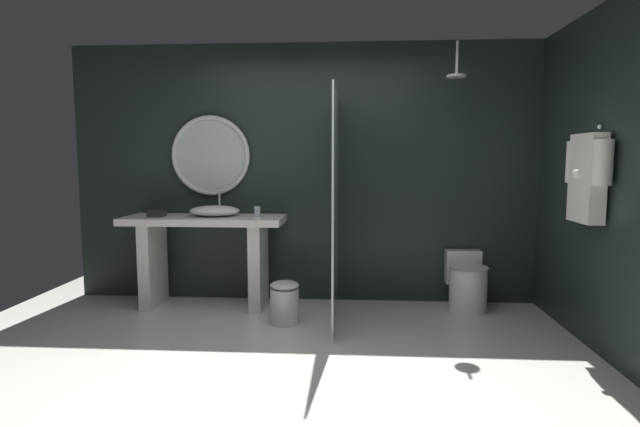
{
  "coord_description": "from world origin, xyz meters",
  "views": [
    {
      "loc": [
        0.46,
        -3.19,
        1.45
      ],
      "look_at": [
        0.21,
        0.73,
        1.02
      ],
      "focal_mm": 27.95,
      "sensor_mm": 36.0,
      "label": 1
    }
  ],
  "objects_px": {
    "rain_shower_head": "(457,72)",
    "tissue_box": "(157,213)",
    "round_wall_mirror": "(211,155)",
    "tumbler_cup": "(257,212)",
    "hanging_bathrobe": "(587,174)",
    "toilet": "(466,282)",
    "vessel_sink": "(215,211)",
    "waste_bin": "(285,302)"
  },
  "relations": [
    {
      "from": "rain_shower_head",
      "to": "tissue_box",
      "type": "bearing_deg",
      "value": 179.04
    },
    {
      "from": "round_wall_mirror",
      "to": "rain_shower_head",
      "type": "xyz_separation_m",
      "value": [
        2.37,
        -0.36,
        0.74
      ]
    },
    {
      "from": "tumbler_cup",
      "to": "hanging_bathrobe",
      "type": "relative_size",
      "value": 0.15
    },
    {
      "from": "tissue_box",
      "to": "rain_shower_head",
      "type": "relative_size",
      "value": 0.48
    },
    {
      "from": "round_wall_mirror",
      "to": "tumbler_cup",
      "type": "bearing_deg",
      "value": -29.39
    },
    {
      "from": "tumbler_cup",
      "to": "toilet",
      "type": "xyz_separation_m",
      "value": [
        2.02,
        0.1,
        -0.68
      ]
    },
    {
      "from": "tumbler_cup",
      "to": "tissue_box",
      "type": "distance_m",
      "value": 0.98
    },
    {
      "from": "hanging_bathrobe",
      "to": "toilet",
      "type": "relative_size",
      "value": 1.28
    },
    {
      "from": "vessel_sink",
      "to": "round_wall_mirror",
      "type": "relative_size",
      "value": 0.6
    },
    {
      "from": "tissue_box",
      "to": "toilet",
      "type": "relative_size",
      "value": 0.27
    },
    {
      "from": "tumbler_cup",
      "to": "rain_shower_head",
      "type": "bearing_deg",
      "value": -2.0
    },
    {
      "from": "tissue_box",
      "to": "rain_shower_head",
      "type": "xyz_separation_m",
      "value": [
        2.82,
        -0.05,
        1.3
      ]
    },
    {
      "from": "tissue_box",
      "to": "tumbler_cup",
      "type": "bearing_deg",
      "value": 0.98
    },
    {
      "from": "hanging_bathrobe",
      "to": "rain_shower_head",
      "type": "bearing_deg",
      "value": 135.3
    },
    {
      "from": "round_wall_mirror",
      "to": "waste_bin",
      "type": "distance_m",
      "value": 1.72
    },
    {
      "from": "vessel_sink",
      "to": "toilet",
      "type": "bearing_deg",
      "value": 0.77
    },
    {
      "from": "tumbler_cup",
      "to": "round_wall_mirror",
      "type": "height_order",
      "value": "round_wall_mirror"
    },
    {
      "from": "tissue_box",
      "to": "round_wall_mirror",
      "type": "xyz_separation_m",
      "value": [
        0.45,
        0.32,
        0.56
      ]
    },
    {
      "from": "waste_bin",
      "to": "tissue_box",
      "type": "bearing_deg",
      "value": 161.86
    },
    {
      "from": "tumbler_cup",
      "to": "round_wall_mirror",
      "type": "relative_size",
      "value": 0.13
    },
    {
      "from": "tissue_box",
      "to": "waste_bin",
      "type": "relative_size",
      "value": 0.4
    },
    {
      "from": "rain_shower_head",
      "to": "toilet",
      "type": "xyz_separation_m",
      "value": [
        0.18,
        0.17,
        -1.96
      ]
    },
    {
      "from": "round_wall_mirror",
      "to": "vessel_sink",
      "type": "bearing_deg",
      "value": -67.78
    },
    {
      "from": "vessel_sink",
      "to": "tissue_box",
      "type": "height_order",
      "value": "vessel_sink"
    },
    {
      "from": "waste_bin",
      "to": "rain_shower_head",
      "type": "bearing_deg",
      "value": 14.05
    },
    {
      "from": "tumbler_cup",
      "to": "rain_shower_head",
      "type": "relative_size",
      "value": 0.33
    },
    {
      "from": "tumbler_cup",
      "to": "tissue_box",
      "type": "height_order",
      "value": "tumbler_cup"
    },
    {
      "from": "vessel_sink",
      "to": "tissue_box",
      "type": "distance_m",
      "value": 0.55
    },
    {
      "from": "round_wall_mirror",
      "to": "toilet",
      "type": "relative_size",
      "value": 1.43
    },
    {
      "from": "tumbler_cup",
      "to": "round_wall_mirror",
      "type": "bearing_deg",
      "value": 150.61
    },
    {
      "from": "round_wall_mirror",
      "to": "rain_shower_head",
      "type": "height_order",
      "value": "rain_shower_head"
    },
    {
      "from": "round_wall_mirror",
      "to": "tissue_box",
      "type": "bearing_deg",
      "value": -145.21
    },
    {
      "from": "vessel_sink",
      "to": "round_wall_mirror",
      "type": "height_order",
      "value": "round_wall_mirror"
    },
    {
      "from": "toilet",
      "to": "hanging_bathrobe",
      "type": "bearing_deg",
      "value": -57.01
    },
    {
      "from": "hanging_bathrobe",
      "to": "toilet",
      "type": "xyz_separation_m",
      "value": [
        -0.63,
        0.98,
        -1.08
      ]
    },
    {
      "from": "hanging_bathrobe",
      "to": "vessel_sink",
      "type": "bearing_deg",
      "value": 163.03
    },
    {
      "from": "round_wall_mirror",
      "to": "rain_shower_head",
      "type": "bearing_deg",
      "value": -8.71
    },
    {
      "from": "tissue_box",
      "to": "rain_shower_head",
      "type": "distance_m",
      "value": 3.11
    },
    {
      "from": "tissue_box",
      "to": "hanging_bathrobe",
      "type": "distance_m",
      "value": 3.76
    },
    {
      "from": "tumbler_cup",
      "to": "waste_bin",
      "type": "relative_size",
      "value": 0.28
    },
    {
      "from": "vessel_sink",
      "to": "waste_bin",
      "type": "bearing_deg",
      "value": -34.16
    },
    {
      "from": "vessel_sink",
      "to": "rain_shower_head",
      "type": "relative_size",
      "value": 1.54
    }
  ]
}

